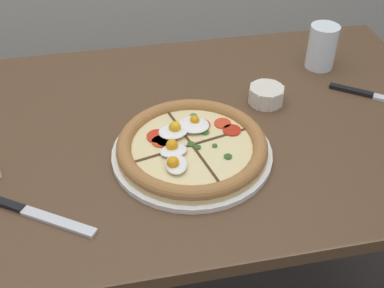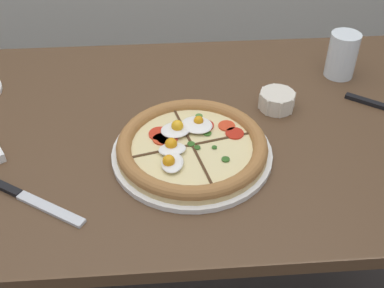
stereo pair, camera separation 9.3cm
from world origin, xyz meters
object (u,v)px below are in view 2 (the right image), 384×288
at_px(knife_main, 27,198).
at_px(ramekin_bowl, 277,100).
at_px(water_glass, 342,57).
at_px(dining_table, 145,159).
at_px(pizza, 192,147).

bearing_deg(knife_main, ramekin_bowl, 59.18).
distance_m(ramekin_bowl, water_glass, 0.24).
height_order(dining_table, pizza, pizza).
xyz_separation_m(pizza, knife_main, (-0.32, -0.10, -0.02)).
bearing_deg(water_glass, dining_table, -159.89).
relative_size(dining_table, pizza, 4.49).
relative_size(ramekin_bowl, knife_main, 0.38).
xyz_separation_m(dining_table, knife_main, (-0.22, -0.21, 0.10)).
height_order(dining_table, ramekin_bowl, ramekin_bowl).
bearing_deg(dining_table, pizza, -45.24).
distance_m(pizza, knife_main, 0.34).
xyz_separation_m(dining_table, ramekin_bowl, (0.31, 0.05, 0.12)).
bearing_deg(pizza, water_glass, 35.69).
height_order(ramekin_bowl, water_glass, water_glass).
bearing_deg(ramekin_bowl, knife_main, -153.98).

